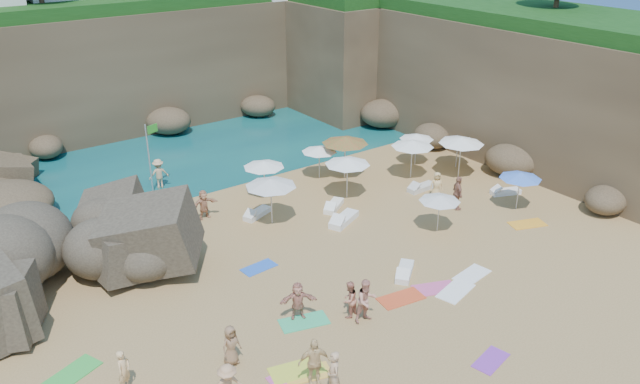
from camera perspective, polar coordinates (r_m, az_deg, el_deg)
ground at (r=26.95m, az=0.33°, el=-7.06°), size 120.00×120.00×0.00m
seawater at (r=52.29m, az=-19.78°, el=7.37°), size 120.00×120.00×0.00m
cliff_back at (r=47.29m, az=-16.25°, el=11.17°), size 44.00×8.00×8.00m
cliff_right at (r=43.25m, az=14.66°, el=10.17°), size 8.00×30.00×8.00m
cliff_corner at (r=50.23m, az=2.43°, el=12.83°), size 10.00×12.00×8.00m
rock_outcrop at (r=28.45m, az=-21.43°, el=-7.10°), size 8.53×6.52×3.33m
flag_pole at (r=34.41m, az=-15.26°, el=3.81°), size 0.73×0.29×3.85m
parasol_0 at (r=32.84m, az=-5.16°, el=2.56°), size 2.19×2.19×2.07m
parasol_1 at (r=35.22m, az=-0.07°, el=3.94°), size 2.02×2.02×1.91m
parasol_2 at (r=32.63m, az=2.53°, el=2.84°), size 2.40×2.40×2.27m
parasol_3 at (r=37.63m, az=8.83°, el=5.03°), size 2.03×2.03×1.92m
parasol_4 at (r=35.50m, az=8.46°, el=4.41°), size 2.40×2.40×2.27m
parasol_5 at (r=29.88m, az=-4.53°, el=0.86°), size 2.50×2.50×2.36m
parasol_6 at (r=35.08m, az=2.31°, el=4.77°), size 2.63×2.63×2.49m
parasol_7 at (r=37.65m, az=12.53°, el=4.79°), size 2.07×2.07×1.96m
parasol_8 at (r=36.11m, az=12.82°, el=4.62°), size 2.55×2.55×2.41m
parasol_10 at (r=33.01m, az=17.88°, el=1.44°), size 2.13×2.13×2.01m
parasol_11 at (r=29.80m, az=10.90°, el=-0.57°), size 1.97×1.97×1.86m
lounger_0 at (r=31.50m, az=-5.75°, el=-1.98°), size 1.75×1.14×0.26m
lounger_1 at (r=34.70m, az=9.28°, el=0.40°), size 1.75×0.63×0.27m
lounger_2 at (r=32.15m, az=1.27°, el=-1.29°), size 1.72×1.41×0.26m
lounger_3 at (r=30.72m, az=2.20°, el=-2.53°), size 2.09×1.42×0.31m
lounger_4 at (r=35.22m, az=16.60°, el=0.02°), size 1.72×1.12×0.25m
lounger_5 at (r=26.74m, az=7.75°, el=-7.24°), size 1.70×1.51×0.27m
towel_1 at (r=21.51m, az=-2.69°, el=-16.42°), size 1.54×0.79×0.03m
towel_2 at (r=25.26m, az=7.42°, el=-9.61°), size 1.95×1.18×0.03m
towel_3 at (r=23.08m, az=-21.69°, el=-15.16°), size 2.02×1.53×0.03m
towel_4 at (r=21.70m, az=-2.11°, el=-15.97°), size 2.00×1.34×0.03m
towel_5 at (r=26.08m, az=12.29°, el=-8.83°), size 1.97×1.33×0.03m
towel_6 at (r=22.83m, az=15.35°, el=-14.62°), size 1.59×1.03×0.03m
towel_8 at (r=27.16m, az=-5.61°, el=-6.88°), size 1.57×0.87×0.03m
towel_9 at (r=26.07m, az=10.45°, el=-8.67°), size 1.96×1.47×0.03m
towel_10 at (r=32.24m, az=18.43°, el=-2.79°), size 1.97×1.45×0.03m
towel_11 at (r=23.80m, az=-1.47°, el=-11.77°), size 2.00×1.37×0.03m
towel_12 at (r=21.56m, az=-1.15°, el=-16.26°), size 1.73×1.21×0.03m
towel_13 at (r=27.28m, az=13.72°, el=-7.37°), size 1.85×1.12×0.03m
person_stand_0 at (r=21.48m, az=-17.49°, el=-15.29°), size 0.64×0.61×1.48m
person_stand_1 at (r=23.73m, az=2.70°, el=-9.78°), size 0.86×0.76×1.49m
person_stand_2 at (r=35.37m, az=-14.53°, el=1.64°), size 1.14×0.60×1.68m
person_stand_3 at (r=32.48m, az=12.48°, el=-0.11°), size 0.88×1.14×1.81m
person_stand_4 at (r=33.56m, az=10.61°, el=0.59°), size 0.83×0.71×1.50m
person_stand_5 at (r=31.40m, az=-10.58°, el=-1.11°), size 1.41×0.43×1.51m
person_stand_6 at (r=20.21m, az=1.25°, el=-16.42°), size 0.59×0.72×1.70m
person_lie_1 at (r=21.01m, az=-0.56°, el=-16.83°), size 1.62×2.05×0.44m
person_lie_2 at (r=22.04m, az=-8.06°, el=-14.88°), size 0.95×1.57×0.39m
person_lie_3 at (r=23.91m, az=-2.02°, el=-11.04°), size 1.90×1.95×0.40m
person_lie_5 at (r=23.73m, az=4.21°, el=-11.03°), size 1.00×1.81×0.66m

